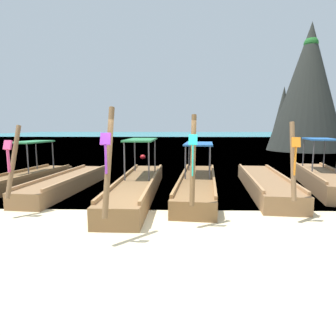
{
  "coord_description": "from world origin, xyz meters",
  "views": [
    {
      "loc": [
        0.23,
        -6.48,
        2.35
      ],
      "look_at": [
        0.0,
        3.36,
        0.92
      ],
      "focal_mm": 30.53,
      "sensor_mm": 36.0,
      "label": 1
    }
  ],
  "objects_px": {
    "longtail_boat_yellow_ribbon": "(22,179)",
    "longtail_boat_blue_ribbon": "(322,179)",
    "longtail_boat_pink_ribbon": "(68,183)",
    "longtail_boat_violet_ribbon": "(138,186)",
    "longtail_boat_orange_ribbon": "(265,184)",
    "mooring_buoy_near": "(143,157)",
    "longtail_boat_turquoise_ribbon": "(197,183)",
    "karst_rock": "(306,90)"
  },
  "relations": [
    {
      "from": "longtail_boat_violet_ribbon",
      "to": "longtail_boat_blue_ribbon",
      "type": "distance_m",
      "value": 7.05
    },
    {
      "from": "longtail_boat_pink_ribbon",
      "to": "karst_rock",
      "type": "bearing_deg",
      "value": 47.64
    },
    {
      "from": "longtail_boat_yellow_ribbon",
      "to": "longtail_boat_blue_ribbon",
      "type": "bearing_deg",
      "value": -0.38
    },
    {
      "from": "longtail_boat_yellow_ribbon",
      "to": "longtail_boat_turquoise_ribbon",
      "type": "height_order",
      "value": "longtail_boat_turquoise_ribbon"
    },
    {
      "from": "longtail_boat_yellow_ribbon",
      "to": "karst_rock",
      "type": "distance_m",
      "value": 26.4
    },
    {
      "from": "longtail_boat_violet_ribbon",
      "to": "longtail_boat_pink_ribbon",
      "type": "bearing_deg",
      "value": 163.2
    },
    {
      "from": "longtail_boat_orange_ribbon",
      "to": "mooring_buoy_near",
      "type": "xyz_separation_m",
      "value": [
        -5.58,
        9.91,
        -0.1
      ]
    },
    {
      "from": "longtail_boat_violet_ribbon",
      "to": "karst_rock",
      "type": "distance_m",
      "value": 24.34
    },
    {
      "from": "longtail_boat_yellow_ribbon",
      "to": "longtail_boat_turquoise_ribbon",
      "type": "xyz_separation_m",
      "value": [
        6.85,
        -0.85,
        0.01
      ]
    },
    {
      "from": "longtail_boat_yellow_ribbon",
      "to": "longtail_boat_pink_ribbon",
      "type": "xyz_separation_m",
      "value": [
        2.05,
        -0.59,
        -0.04
      ]
    },
    {
      "from": "longtail_boat_turquoise_ribbon",
      "to": "longtail_boat_orange_ribbon",
      "type": "height_order",
      "value": "longtail_boat_turquoise_ribbon"
    },
    {
      "from": "karst_rock",
      "to": "longtail_boat_turquoise_ribbon",
      "type": "bearing_deg",
      "value": -122.65
    },
    {
      "from": "longtail_boat_orange_ribbon",
      "to": "mooring_buoy_near",
      "type": "bearing_deg",
      "value": 119.39
    },
    {
      "from": "longtail_boat_orange_ribbon",
      "to": "karst_rock",
      "type": "distance_m",
      "value": 21.4
    },
    {
      "from": "longtail_boat_turquoise_ribbon",
      "to": "longtail_boat_blue_ribbon",
      "type": "height_order",
      "value": "longtail_boat_turquoise_ribbon"
    },
    {
      "from": "longtail_boat_orange_ribbon",
      "to": "longtail_boat_turquoise_ribbon",
      "type": "bearing_deg",
      "value": -175.78
    },
    {
      "from": "longtail_boat_blue_ribbon",
      "to": "longtail_boat_yellow_ribbon",
      "type": "bearing_deg",
      "value": 179.62
    },
    {
      "from": "longtail_boat_yellow_ribbon",
      "to": "longtail_boat_violet_ribbon",
      "type": "distance_m",
      "value": 4.97
    },
    {
      "from": "longtail_boat_yellow_ribbon",
      "to": "longtail_boat_pink_ribbon",
      "type": "relative_size",
      "value": 0.93
    },
    {
      "from": "longtail_boat_orange_ribbon",
      "to": "karst_rock",
      "type": "height_order",
      "value": "karst_rock"
    },
    {
      "from": "longtail_boat_yellow_ribbon",
      "to": "longtail_boat_blue_ribbon",
      "type": "distance_m",
      "value": 11.69
    },
    {
      "from": "mooring_buoy_near",
      "to": "longtail_boat_yellow_ribbon",
      "type": "bearing_deg",
      "value": -112.09
    },
    {
      "from": "karst_rock",
      "to": "mooring_buoy_near",
      "type": "height_order",
      "value": "karst_rock"
    },
    {
      "from": "longtail_boat_violet_ribbon",
      "to": "karst_rock",
      "type": "relative_size",
      "value": 0.64
    },
    {
      "from": "longtail_boat_yellow_ribbon",
      "to": "longtail_boat_blue_ribbon",
      "type": "height_order",
      "value": "longtail_boat_yellow_ribbon"
    },
    {
      "from": "longtail_boat_blue_ribbon",
      "to": "mooring_buoy_near",
      "type": "bearing_deg",
      "value": 130.41
    },
    {
      "from": "karst_rock",
      "to": "mooring_buoy_near",
      "type": "bearing_deg",
      "value": -150.53
    },
    {
      "from": "longtail_boat_pink_ribbon",
      "to": "longtail_boat_orange_ribbon",
      "type": "relative_size",
      "value": 0.95
    },
    {
      "from": "longtail_boat_pink_ribbon",
      "to": "longtail_boat_blue_ribbon",
      "type": "distance_m",
      "value": 9.65
    },
    {
      "from": "longtail_boat_turquoise_ribbon",
      "to": "mooring_buoy_near",
      "type": "xyz_separation_m",
      "value": [
        -3.1,
        10.09,
        -0.13
      ]
    },
    {
      "from": "longtail_boat_yellow_ribbon",
      "to": "longtail_boat_pink_ribbon",
      "type": "distance_m",
      "value": 2.14
    },
    {
      "from": "longtail_boat_violet_ribbon",
      "to": "longtail_boat_turquoise_ribbon",
      "type": "distance_m",
      "value": 2.16
    },
    {
      "from": "longtail_boat_yellow_ribbon",
      "to": "karst_rock",
      "type": "relative_size",
      "value": 0.48
    },
    {
      "from": "longtail_boat_turquoise_ribbon",
      "to": "mooring_buoy_near",
      "type": "relative_size",
      "value": 19.36
    },
    {
      "from": "karst_rock",
      "to": "mooring_buoy_near",
      "type": "distance_m",
      "value": 18.15
    },
    {
      "from": "longtail_boat_pink_ribbon",
      "to": "longtail_boat_violet_ribbon",
      "type": "distance_m",
      "value": 2.83
    },
    {
      "from": "longtail_boat_blue_ribbon",
      "to": "longtail_boat_turquoise_ribbon",
      "type": "bearing_deg",
      "value": -170.93
    },
    {
      "from": "longtail_boat_yellow_ribbon",
      "to": "longtail_boat_violet_ribbon",
      "type": "height_order",
      "value": "longtail_boat_violet_ribbon"
    },
    {
      "from": "karst_rock",
      "to": "longtail_boat_yellow_ribbon",
      "type": "bearing_deg",
      "value": -136.62
    },
    {
      "from": "longtail_boat_blue_ribbon",
      "to": "karst_rock",
      "type": "distance_m",
      "value": 19.93
    },
    {
      "from": "longtail_boat_yellow_ribbon",
      "to": "longtail_boat_orange_ribbon",
      "type": "bearing_deg",
      "value": -4.08
    },
    {
      "from": "longtail_boat_pink_ribbon",
      "to": "mooring_buoy_near",
      "type": "xyz_separation_m",
      "value": [
        1.7,
        9.83,
        -0.08
      ]
    }
  ]
}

